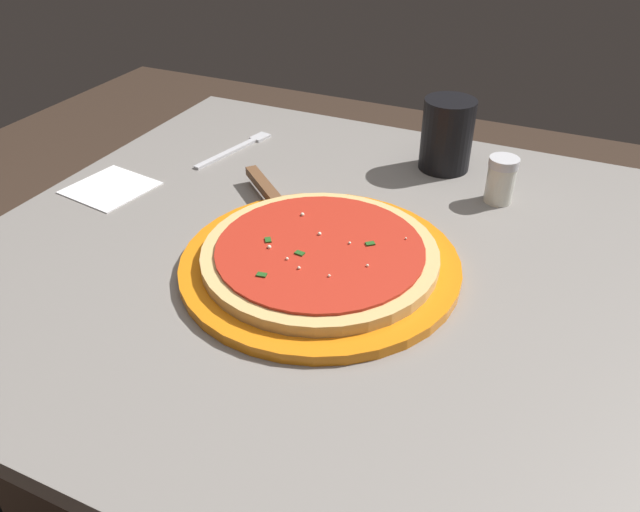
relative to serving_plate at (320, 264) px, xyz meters
The scene contains 8 objects.
restaurant_table 0.15m from the serving_plate, 139.14° to the right, with size 1.11×0.91×0.75m.
serving_plate is the anchor object (origin of this frame).
pizza 0.02m from the serving_plate, 32.92° to the left, with size 0.31×0.31×0.02m.
pizza_server 0.17m from the serving_plate, 40.90° to the right, with size 0.20×0.18×0.01m.
cup_tall_drink 0.38m from the serving_plate, 100.49° to the right, with size 0.09×0.09×0.12m, color black.
napkin_loose_left 0.41m from the serving_plate, ahead, with size 0.12×0.12×0.00m, color white.
fork 0.41m from the serving_plate, 43.61° to the right, with size 0.06×0.19×0.00m.
parmesan_shaker 0.34m from the serving_plate, 121.87° to the right, with size 0.05×0.05×0.07m.
Camera 1 is at (-0.22, 0.66, 1.22)m, focal length 34.62 mm.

